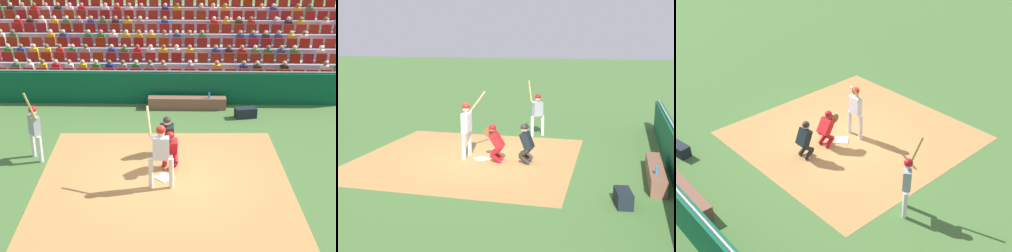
% 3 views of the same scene
% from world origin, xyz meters
% --- Properties ---
extents(ground_plane, '(160.00, 160.00, 0.00)m').
position_xyz_m(ground_plane, '(0.00, 0.00, 0.00)').
color(ground_plane, '#40662F').
extents(infield_dirt_patch, '(7.22, 7.31, 0.01)m').
position_xyz_m(infield_dirt_patch, '(0.00, 0.50, 0.00)').
color(infield_dirt_patch, '#A77942').
rests_on(infield_dirt_patch, ground_plane).
extents(home_plate_marker, '(0.62, 0.62, 0.02)m').
position_xyz_m(home_plate_marker, '(0.00, 0.00, 0.02)').
color(home_plate_marker, white).
rests_on(home_plate_marker, infield_dirt_patch).
extents(batter_at_plate, '(0.76, 0.69, 2.21)m').
position_xyz_m(batter_at_plate, '(0.08, 0.54, 1.17)').
color(batter_at_plate, silver).
rests_on(batter_at_plate, ground_plane).
extents(catcher_crouching, '(0.49, 0.73, 1.26)m').
position_xyz_m(catcher_crouching, '(-0.15, -0.52, 0.70)').
color(catcher_crouching, '#AA111B').
rests_on(catcher_crouching, ground_plane).
extents(home_plate_umpire, '(0.46, 0.46, 1.30)m').
position_xyz_m(home_plate_umpire, '(-0.04, -1.51, 0.71)').
color(home_plate_umpire, black).
rests_on(home_plate_umpire, ground_plane).
extents(dugout_bench, '(2.94, 0.40, 0.44)m').
position_xyz_m(dugout_bench, '(-0.71, -5.39, 0.22)').
color(dugout_bench, brown).
rests_on(dugout_bench, ground_plane).
extents(water_bottle_on_bench, '(0.07, 0.07, 0.21)m').
position_xyz_m(water_bottle_on_bench, '(-1.54, -5.35, 0.54)').
color(water_bottle_on_bench, blue).
rests_on(water_bottle_on_bench, dugout_bench).
extents(equipment_duffel_bag, '(0.82, 0.49, 0.37)m').
position_xyz_m(equipment_duffel_bag, '(-2.83, -4.54, 0.19)').
color(equipment_duffel_bag, black).
rests_on(equipment_duffel_bag, ground_plane).
extents(on_deck_batter, '(0.50, 0.72, 2.28)m').
position_xyz_m(on_deck_batter, '(3.89, -1.07, 1.08)').
color(on_deck_batter, silver).
rests_on(on_deck_batter, ground_plane).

